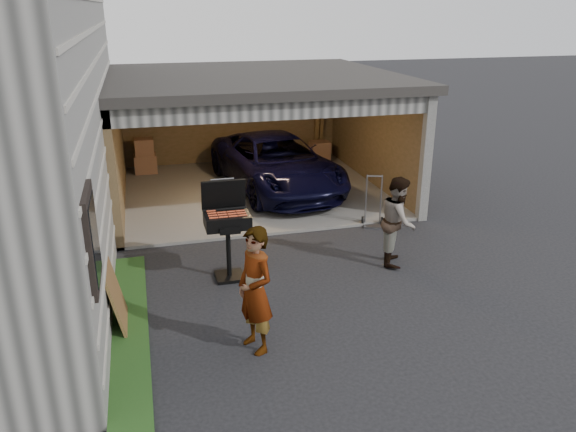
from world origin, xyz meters
name	(u,v)px	position (x,y,z in m)	size (l,w,h in m)	color
ground	(291,328)	(0.00, 0.00, 0.00)	(80.00, 80.00, 0.00)	black
groundcover_strip	(131,396)	(-2.25, -1.00, 0.03)	(0.50, 8.00, 0.06)	#193814
garage	(249,115)	(0.76, 6.79, 1.87)	(6.80, 6.30, 2.90)	#605E59
minivan	(276,165)	(1.33, 6.33, 0.67)	(2.23, 4.83, 1.34)	black
woman	(255,290)	(-0.59, -0.35, 0.88)	(0.64, 0.42, 1.76)	silver
man	(398,221)	(2.42, 1.69, 0.80)	(0.78, 0.61, 1.61)	#462C1B
bbq_grill	(227,223)	(-0.60, 1.88, 0.99)	(0.75, 0.66, 1.66)	black
propane_tank	(256,267)	(-0.17, 1.69, 0.22)	(0.30, 0.30, 0.45)	beige
plywood_panel	(117,297)	(-2.40, 0.70, 0.48)	(0.04, 0.87, 0.97)	brown
hand_truck	(373,216)	(2.72, 3.47, 0.21)	(0.50, 0.45, 1.11)	slate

